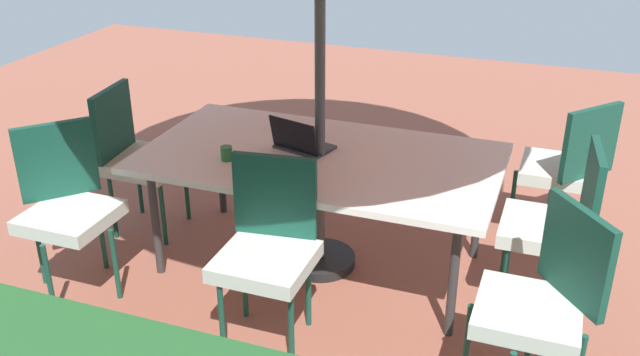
% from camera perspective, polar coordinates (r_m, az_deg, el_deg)
% --- Properties ---
extents(ground_plane, '(10.00, 10.00, 0.02)m').
position_cam_1_polar(ground_plane, '(4.50, -0.00, -6.98)').
color(ground_plane, '#935442').
extents(dining_table, '(2.08, 1.14, 0.74)m').
position_cam_1_polar(dining_table, '(4.16, -0.00, 1.28)').
color(dining_table, white).
rests_on(dining_table, ground_plane).
extents(chair_north, '(0.48, 0.49, 0.98)m').
position_cam_1_polar(chair_north, '(3.62, -4.18, -5.33)').
color(chair_north, silver).
rests_on(chair_north, ground_plane).
extents(chair_southwest, '(0.59, 0.58, 0.98)m').
position_cam_1_polar(chair_southwest, '(4.75, 19.18, 1.03)').
color(chair_southwest, silver).
rests_on(chair_southwest, ground_plane).
extents(chair_east, '(0.48, 0.47, 0.98)m').
position_cam_1_polar(chair_east, '(4.81, -14.48, 1.98)').
color(chair_east, silver).
rests_on(chair_east, ground_plane).
extents(chair_northwest, '(0.58, 0.58, 0.98)m').
position_cam_1_polar(chair_northwest, '(3.37, 17.33, -9.21)').
color(chair_northwest, silver).
rests_on(chair_northwest, ground_plane).
extents(chair_northeast, '(0.59, 0.59, 0.98)m').
position_cam_1_polar(chair_northeast, '(4.27, -19.66, -1.86)').
color(chair_northeast, silver).
rests_on(chair_northeast, ground_plane).
extents(chair_west, '(0.48, 0.47, 0.98)m').
position_cam_1_polar(chair_west, '(4.04, 18.50, -3.24)').
color(chair_west, silver).
rests_on(chair_west, ground_plane).
extents(laptop, '(0.37, 0.32, 0.21)m').
position_cam_1_polar(laptop, '(4.19, -1.56, 2.84)').
color(laptop, '#2D2D33').
rests_on(laptop, dining_table).
extents(cup, '(0.07, 0.07, 0.08)m').
position_cam_1_polar(cup, '(4.10, -7.51, 1.97)').
color(cup, '#286B33').
rests_on(cup, dining_table).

